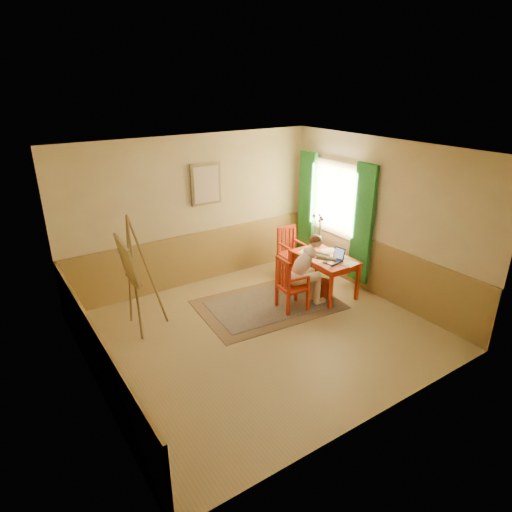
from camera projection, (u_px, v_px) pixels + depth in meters
room at (263, 249)px, 6.32m from camera, size 5.04×4.54×2.84m
wainscot at (235, 285)px, 7.27m from camera, size 5.00×4.50×1.00m
window at (334, 209)px, 8.42m from camera, size 0.12×2.01×2.20m
wall_portrait at (206, 184)px, 7.95m from camera, size 0.60×0.05×0.76m
rug at (268, 304)px, 7.67m from camera, size 2.52×1.79×0.02m
table at (324, 261)px, 7.89m from camera, size 0.75×1.22×0.72m
chair_left at (290, 284)px, 7.35m from camera, size 0.48×0.47×0.96m
chair_back at (290, 251)px, 8.72m from camera, size 0.45×0.47×0.97m
figure at (306, 268)px, 7.41m from camera, size 0.96×0.45×1.28m
laptop at (335, 259)px, 7.63m from camera, size 0.40×0.28×0.22m
papers at (331, 255)px, 7.89m from camera, size 0.70×1.15×0.00m
vase at (319, 231)px, 8.33m from camera, size 0.19×0.29×0.60m
wastebasket at (322, 289)px, 7.90m from camera, size 0.37×0.37×0.32m
easel at (130, 265)px, 6.50m from camera, size 0.65×0.84×1.90m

